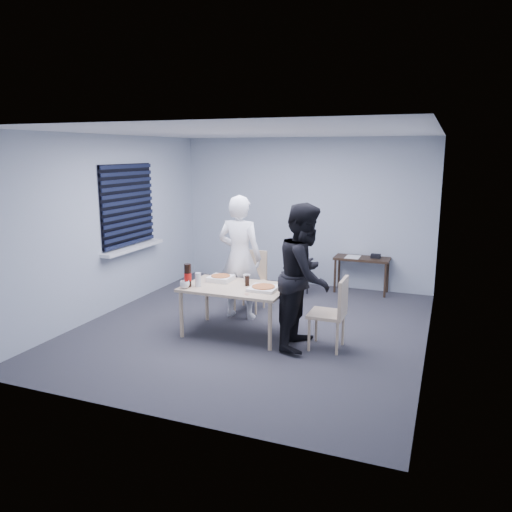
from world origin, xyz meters
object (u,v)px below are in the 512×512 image
at_px(side_table, 362,262).
at_px(chair_far, 252,276).
at_px(mug_a, 185,285).
at_px(soda_bottle, 188,276).
at_px(person_white, 240,257).
at_px(backpack, 297,253).
at_px(dining_table, 236,291).
at_px(chair_right, 334,309).
at_px(stool, 297,272).
at_px(person_black, 305,276).
at_px(mug_b, 247,278).

bearing_deg(side_table, chair_far, -133.34).
xyz_separation_m(side_table, mug_a, (-1.76, -2.91, 0.17)).
bearing_deg(soda_bottle, person_white, 68.53).
xyz_separation_m(chair_far, person_white, (-0.00, -0.44, 0.37)).
bearing_deg(backpack, dining_table, -112.53).
relative_size(dining_table, chair_right, 1.50).
relative_size(stool, mug_a, 4.14).
relative_size(person_black, mug_a, 14.39).
height_order(dining_table, soda_bottle, soda_bottle).
distance_m(dining_table, mug_a, 0.66).
xyz_separation_m(person_white, person_black, (1.16, -0.71, 0.00)).
relative_size(chair_far, side_table, 0.97).
xyz_separation_m(mug_a, soda_bottle, (0.00, 0.08, 0.10)).
bearing_deg(mug_b, soda_bottle, -138.62).
height_order(backpack, mug_a, backpack).
bearing_deg(soda_bottle, chair_far, 75.15).
relative_size(person_white, stool, 3.48).
height_order(backpack, mug_b, backpack).
relative_size(dining_table, person_white, 0.75).
xyz_separation_m(chair_far, side_table, (1.41, 1.49, 0.02)).
bearing_deg(side_table, backpack, -149.08).
xyz_separation_m(person_white, backpack, (0.44, 1.35, -0.16)).
bearing_deg(side_table, chair_right, -87.58).
distance_m(backpack, mug_a, 2.46).
xyz_separation_m(chair_right, mug_a, (-1.87, -0.28, 0.18)).
xyz_separation_m(dining_table, mug_b, (0.04, 0.29, 0.11)).
relative_size(chair_far, backpack, 2.03).
relative_size(backpack, soda_bottle, 1.46).
bearing_deg(backpack, chair_right, -78.25).
height_order(chair_right, person_white, person_white).
distance_m(mug_a, mug_b, 0.86).
relative_size(mug_b, soda_bottle, 0.33).
distance_m(person_black, soda_bottle, 1.52).
bearing_deg(mug_b, backpack, 83.63).
bearing_deg(side_table, mug_b, -116.85).
bearing_deg(person_black, stool, 19.00).
height_order(person_white, soda_bottle, person_white).
bearing_deg(person_white, stool, -107.97).
bearing_deg(person_white, mug_a, 70.24).
bearing_deg(chair_far, person_white, -90.44).
relative_size(person_black, stool, 3.48).
height_order(person_black, stool, person_black).
distance_m(dining_table, person_white, 0.75).
height_order(person_black, soda_bottle, person_black).
bearing_deg(chair_right, side_table, 92.42).
bearing_deg(dining_table, side_table, 65.17).
bearing_deg(mug_b, mug_a, -134.40).
bearing_deg(person_white, soda_bottle, 68.53).
height_order(dining_table, person_black, person_black).
distance_m(mug_a, soda_bottle, 0.13).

